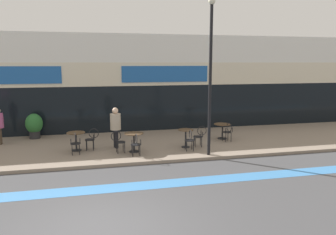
% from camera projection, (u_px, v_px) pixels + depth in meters
% --- Properties ---
extents(ground_plane, '(120.00, 120.00, 0.00)m').
position_uv_depth(ground_plane, '(99.00, 230.00, 7.33)').
color(ground_plane, '#424244').
extents(sidewalk_slab, '(40.00, 5.50, 0.12)m').
position_uv_depth(sidewalk_slab, '(95.00, 147.00, 14.28)').
color(sidewalk_slab, gray).
rests_on(sidewalk_slab, ground).
extents(storefront_facade, '(40.00, 4.06, 5.17)m').
position_uv_depth(storefront_facade, '(92.00, 83.00, 18.39)').
color(storefront_facade, silver).
rests_on(storefront_facade, ground).
extents(bike_lane_stripe, '(36.00, 0.70, 0.01)m').
position_uv_depth(bike_lane_stripe, '(97.00, 189.00, 9.69)').
color(bike_lane_stripe, '#3D7AB7').
rests_on(bike_lane_stripe, ground).
extents(bistro_table_0, '(0.75, 0.75, 0.77)m').
position_uv_depth(bistro_table_0, '(76.00, 138.00, 13.44)').
color(bistro_table_0, black).
rests_on(bistro_table_0, sidewalk_slab).
extents(bistro_table_1, '(0.78, 0.78, 0.78)m').
position_uv_depth(bistro_table_1, '(134.00, 138.00, 13.27)').
color(bistro_table_1, black).
rests_on(bistro_table_1, sidewalk_slab).
extents(bistro_table_2, '(0.66, 0.66, 0.77)m').
position_uv_depth(bistro_table_2, '(186.00, 135.00, 13.98)').
color(bistro_table_2, black).
rests_on(bistro_table_2, sidewalk_slab).
extents(bistro_table_3, '(0.80, 0.80, 0.72)m').
position_uv_depth(bistro_table_3, '(222.00, 128.00, 15.57)').
color(bistro_table_3, black).
rests_on(bistro_table_3, sidewalk_slab).
extents(cafe_chair_0_near, '(0.43, 0.59, 0.90)m').
position_uv_depth(cafe_chair_0_near, '(75.00, 142.00, 12.85)').
color(cafe_chair_0_near, black).
rests_on(cafe_chair_0_near, sidewalk_slab).
extents(cafe_chair_0_side, '(0.59, 0.43, 0.90)m').
position_uv_depth(cafe_chair_0_side, '(92.00, 138.00, 13.58)').
color(cafe_chair_0_side, black).
rests_on(cafe_chair_0_side, sidewalk_slab).
extents(cafe_chair_1_near, '(0.40, 0.58, 0.90)m').
position_uv_depth(cafe_chair_1_near, '(136.00, 143.00, 12.67)').
color(cafe_chair_1_near, black).
rests_on(cafe_chair_1_near, sidewalk_slab).
extents(cafe_chair_1_side, '(0.60, 0.45, 0.90)m').
position_uv_depth(cafe_chair_1_side, '(118.00, 140.00, 13.13)').
color(cafe_chair_1_side, black).
rests_on(cafe_chair_1_side, sidewalk_slab).
extents(cafe_chair_2_near, '(0.43, 0.59, 0.90)m').
position_uv_depth(cafe_chair_2_near, '(190.00, 139.00, 13.39)').
color(cafe_chair_2_near, black).
rests_on(cafe_chair_2_near, sidewalk_slab).
extents(cafe_chair_2_side, '(0.60, 0.45, 0.90)m').
position_uv_depth(cafe_chair_2_side, '(200.00, 135.00, 14.12)').
color(cafe_chair_2_side, black).
rests_on(cafe_chair_2_side, sidewalk_slab).
extents(cafe_chair_3_near, '(0.45, 0.60, 0.90)m').
position_uv_depth(cafe_chair_3_near, '(228.00, 131.00, 14.97)').
color(cafe_chair_3_near, black).
rests_on(cafe_chair_3_near, sidewalk_slab).
extents(planter_pot, '(0.79, 0.79, 1.20)m').
position_uv_depth(planter_pot, '(34.00, 125.00, 15.62)').
color(planter_pot, '#232326').
rests_on(planter_pot, sidewalk_slab).
extents(lamp_post, '(0.26, 0.26, 5.95)m').
position_uv_depth(lamp_post, '(210.00, 68.00, 12.39)').
color(lamp_post, black).
rests_on(lamp_post, sidewalk_slab).
extents(pedestrian_near_end, '(0.53, 0.53, 1.73)m').
position_uv_depth(pedestrian_near_end, '(116.00, 124.00, 13.83)').
color(pedestrian_near_end, black).
rests_on(pedestrian_near_end, sidewalk_slab).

